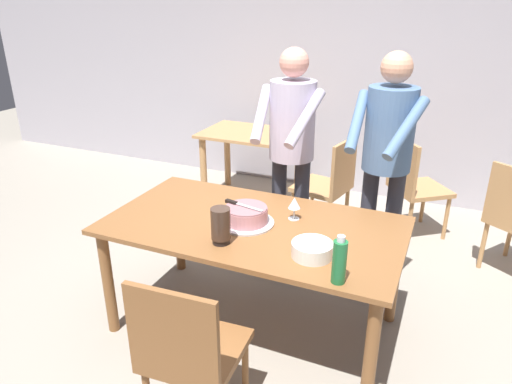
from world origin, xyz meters
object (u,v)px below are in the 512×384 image
Objects in this scene: cake_on_platter at (246,216)px; person_cutting_cake at (291,142)px; hurricane_lamp at (221,226)px; background_table at (251,147)px; wine_glass_near at (294,204)px; background_chair_1 at (329,183)px; main_dining_table at (254,237)px; background_chair_0 at (413,184)px; cake_knife at (237,203)px; plate_stack at (312,250)px; person_standing_beside at (387,152)px; chair_near_side at (188,350)px; water_bottle at (339,261)px.

person_cutting_cake is (0.03, 0.72, 0.27)m from cake_on_platter.
hurricane_lamp is 0.21× the size of background_table.
wine_glass_near is at bearing 35.73° from cake_on_platter.
main_dining_table is at bearing -93.21° from background_chair_1.
cake_knife is at bearing -116.58° from background_chair_0.
background_table is 1.06m from background_chair_1.
hurricane_lamp is (0.04, -0.29, -0.01)m from cake_knife.
background_chair_0 is (0.33, 2.00, -0.30)m from plate_stack.
main_dining_table is 1.06m from person_standing_beside.
cake_on_platter is 0.38× the size of background_chair_0.
person_standing_beside is 1.11m from background_chair_1.
plate_stack is at bearing 58.08° from chair_near_side.
chair_near_side is at bearing -121.92° from plate_stack.
cake_knife is at bearing 157.41° from plate_stack.
water_bottle is 0.28× the size of background_chair_1.
cake_on_platter is 0.31m from wine_glass_near.
person_cutting_cake is 1.45m from background_chair_0.
chair_near_side is 2.73m from background_chair_0.
wine_glass_near is 1.74m from background_chair_0.
background_table is (-0.76, 1.93, -0.29)m from cake_knife.
cake_on_platter is at bearing 84.24° from hurricane_lamp.
water_bottle is at bearing -57.33° from background_table.
background_chair_0 is (0.73, 2.63, 0.00)m from chair_near_side.
cake_on_platter is 0.28m from hurricane_lamp.
cake_on_platter is at bearing 149.38° from water_bottle.
background_table is 1.11× the size of background_chair_1.
plate_stack is 2.54m from background_table.
wine_glass_near is 0.62m from person_cutting_cake.
background_chair_1 reaches higher than cake_knife.
hurricane_lamp is at bearing -93.14° from person_cutting_cake.
cake_knife is (-0.07, 0.02, 0.06)m from cake_on_platter.
cake_knife is 0.74m from person_cutting_cake.
hurricane_lamp is 2.25m from background_chair_0.
cake_knife is 0.84m from water_bottle.
cake_on_platter is 0.20× the size of person_standing_beside.
plate_stack is at bearing -23.98° from cake_on_platter.
background_chair_0 is at bearing -5.61° from background_table.
chair_near_side is (0.16, -0.86, -0.37)m from cake_knife.
cake_on_platter is at bearing 95.92° from chair_near_side.
cake_on_platter is 1.98m from background_chair_0.
person_cutting_cake is 1.58m from background_table.
water_bottle is 2.79m from background_table.
person_cutting_cake is at bearing 111.95° from wine_glass_near.
hurricane_lamp reaches higher than background_table.
water_bottle is (0.42, -0.57, 0.01)m from wine_glass_near.
cake_on_platter is (-0.04, -0.02, 0.15)m from main_dining_table.
background_chair_0 is at bearing 70.49° from wine_glass_near.
water_bottle is 1.30m from person_cutting_cake.
plate_stack is 0.24× the size of background_chair_1.
hurricane_lamp reaches higher than wine_glass_near.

